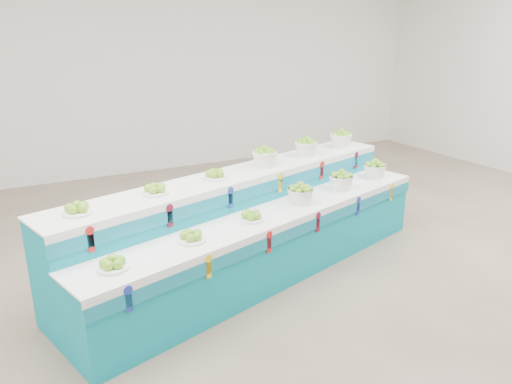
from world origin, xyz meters
TOP-DOWN VIEW (x-y plane):
  - ground at (0.00, 0.00)m, footprint 10.00×10.00m
  - back_wall at (0.00, 5.00)m, footprint 10.00×0.00m
  - display_stand at (-0.84, 0.64)m, footprint 4.43×2.25m
  - plate_lower_left at (-2.45, -0.10)m, footprint 0.30×0.30m
  - plate_lower_mid at (-1.74, 0.10)m, footprint 0.30×0.30m
  - plate_lower_right at (-1.07, 0.29)m, footprint 0.30×0.30m
  - basket_lower_left at (-0.39, 0.49)m, footprint 0.34×0.34m
  - basket_lower_mid at (0.28, 0.68)m, footprint 0.34×0.34m
  - basket_lower_right at (0.94, 0.87)m, footprint 0.34×0.34m
  - plate_upper_left at (-2.60, 0.41)m, footprint 0.30×0.30m
  - plate_upper_mid at (-1.89, 0.61)m, footprint 0.30×0.30m
  - plate_upper_right at (-1.21, 0.80)m, footprint 0.30×0.30m
  - basket_upper_left at (-0.54, 1.00)m, footprint 0.34×0.34m
  - basket_upper_mid at (0.13, 1.19)m, footprint 0.34×0.34m
  - basket_upper_right at (0.79, 1.38)m, footprint 0.34×0.34m

SIDE VIEW (x-z plane):
  - ground at x=0.00m, z-range 0.00..0.00m
  - display_stand at x=-0.84m, z-range 0.00..1.02m
  - plate_lower_left at x=-2.45m, z-range 0.72..0.82m
  - plate_lower_mid at x=-1.74m, z-range 0.72..0.82m
  - plate_lower_right at x=-1.07m, z-range 0.72..0.82m
  - basket_lower_left at x=-0.39m, z-range 0.72..0.93m
  - basket_lower_mid at x=0.28m, z-range 0.72..0.93m
  - basket_lower_right at x=0.94m, z-range 0.72..0.93m
  - plate_upper_left at x=-2.60m, z-range 1.02..1.12m
  - plate_upper_mid at x=-1.89m, z-range 1.02..1.12m
  - plate_upper_right at x=-1.21m, z-range 1.02..1.12m
  - basket_upper_left at x=-0.54m, z-range 1.02..1.23m
  - basket_upper_mid at x=0.13m, z-range 1.02..1.23m
  - basket_upper_right at x=0.79m, z-range 1.02..1.23m
  - back_wall at x=0.00m, z-range -3.00..7.00m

